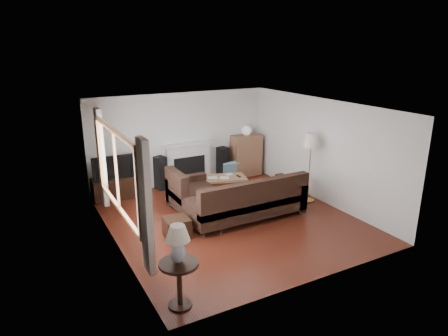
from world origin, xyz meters
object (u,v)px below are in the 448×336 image
sectional_sofa (246,199)px  floor_lamp (309,168)px  tv_stand (115,188)px  bookshelf (246,155)px  side_table (180,284)px  coffee_table (223,185)px

sectional_sofa → floor_lamp: size_ratio=1.68×
tv_stand → sectional_sofa: (2.26, -2.59, 0.19)m
sectional_sofa → bookshelf: bearing=58.5°
tv_stand → sectional_sofa: 3.45m
bookshelf → sectional_sofa: (-1.61, -2.63, -0.14)m
floor_lamp → side_table: 4.97m
sectional_sofa → coffee_table: size_ratio=2.45×
tv_stand → coffee_table: size_ratio=0.92×
tv_stand → floor_lamp: 4.84m
sectional_sofa → coffee_table: sectional_sofa is taller
coffee_table → floor_lamp: bearing=-26.5°
bookshelf → side_table: 6.33m
coffee_table → floor_lamp: floor_lamp is taller
coffee_table → side_table: 4.67m
sectional_sofa → coffee_table: (0.27, 1.57, -0.23)m
tv_stand → floor_lamp: size_ratio=0.63×
tv_stand → side_table: side_table is taller
bookshelf → sectional_sofa: size_ratio=0.42×
floor_lamp → tv_stand: bearing=149.4°
tv_stand → coffee_table: bearing=-22.1°
floor_lamp → side_table: size_ratio=2.35×
tv_stand → coffee_table: 2.72m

